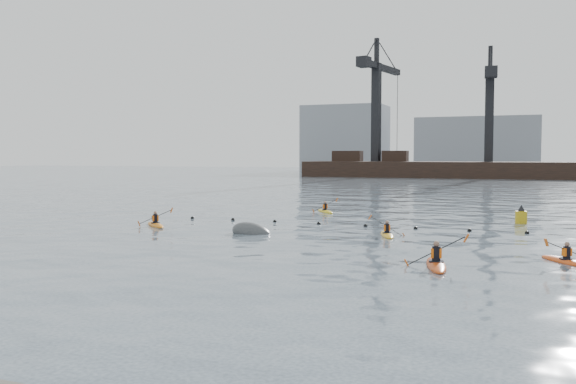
% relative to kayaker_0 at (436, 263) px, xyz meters
% --- Properties ---
extents(ground, '(400.00, 400.00, 0.00)m').
position_rel_kayaker_0_xyz_m(ground, '(-3.77, -10.55, -0.11)').
color(ground, '#35414D').
rests_on(ground, ground).
extents(float_line, '(33.24, 0.73, 0.24)m').
position_rel_kayaker_0_xyz_m(float_line, '(-4.27, 11.98, -0.08)').
color(float_line, black).
rests_on(float_line, ground).
extents(barge_pier, '(72.00, 19.30, 29.50)m').
position_rel_kayaker_0_xyz_m(barge_pier, '(-3.99, 99.45, 1.79)').
color(barge_pier, black).
rests_on(barge_pier, ground).
extents(skyline, '(141.00, 28.00, 22.00)m').
position_rel_kayaker_0_xyz_m(skyline, '(-1.53, 139.72, 9.14)').
color(skyline, gray).
rests_on(skyline, ground).
extents(kayaker_0, '(2.40, 3.52, 1.42)m').
position_rel_kayaker_0_xyz_m(kayaker_0, '(0.00, 0.00, 0.00)').
color(kayaker_0, '#C34212').
rests_on(kayaker_0, ground).
extents(kayaker_2, '(2.69, 2.58, 1.17)m').
position_rel_kayaker_0_xyz_m(kayaker_2, '(-17.71, 7.64, -0.01)').
color(kayaker_2, orange).
rests_on(kayaker_2, ground).
extents(kayaker_3, '(1.94, 2.87, 1.24)m').
position_rel_kayaker_0_xyz_m(kayaker_3, '(-3.67, 8.17, -0.02)').
color(kayaker_3, '#F1AD1C').
rests_on(kayaker_3, ground).
extents(kayaker_4, '(2.20, 2.76, 1.12)m').
position_rel_kayaker_0_xyz_m(kayaker_4, '(4.69, 2.62, -0.01)').
color(kayaker_4, '#E34D15').
rests_on(kayaker_4, ground).
extents(kayaker_5, '(2.23, 2.66, 1.16)m').
position_rel_kayaker_0_xyz_m(kayaker_5, '(-10.91, 19.93, -0.02)').
color(kayaker_5, yellow).
rests_on(kayaker_5, ground).
extents(mooring_buoy, '(2.58, 1.59, 1.58)m').
position_rel_kayaker_0_xyz_m(mooring_buoy, '(-10.75, 6.48, -0.11)').
color(mooring_buoy, '#3D4043').
rests_on(mooring_buoy, ground).
extents(nav_buoy, '(0.72, 0.72, 1.31)m').
position_rel_kayaker_0_xyz_m(nav_buoy, '(2.88, 17.08, 0.29)').
color(nav_buoy, gold).
rests_on(nav_buoy, ground).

